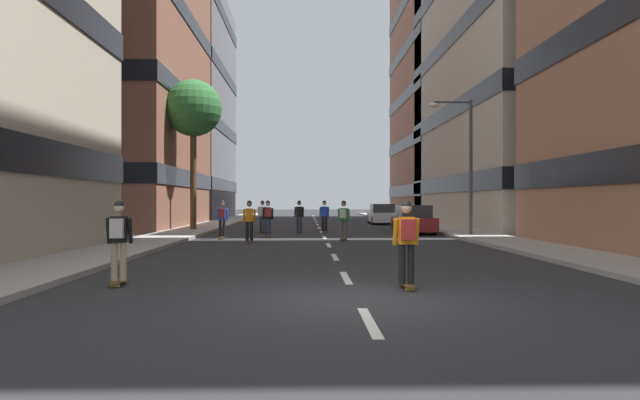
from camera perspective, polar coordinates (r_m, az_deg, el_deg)
ground_plane at (r=37.96m, az=-0.03°, el=-2.73°), size 163.22×163.22×0.00m
sidewalk_left at (r=41.83m, az=-10.29°, el=-2.38°), size 2.59×74.81×0.14m
sidewalk_right at (r=42.16m, az=9.91°, el=-2.36°), size 2.59×74.81×0.14m
lane_markings at (r=38.75m, az=-0.06°, el=-2.67°), size 0.16×62.20×0.01m
building_left_mid at (r=45.10m, az=-23.33°, el=14.99°), size 17.15×18.39×26.77m
building_left_far at (r=61.05m, az=-17.05°, el=8.52°), size 17.15×18.18×21.55m
building_right_mid at (r=46.07m, az=22.67°, el=15.92°), size 17.15×23.53×28.72m
building_right_far at (r=62.53m, az=15.84°, el=13.03°), size 17.15×18.37×31.66m
parked_car_near at (r=32.37m, az=8.88°, el=-1.95°), size 1.82×4.40×1.52m
parked_car_mid at (r=45.27m, az=5.91°, el=-1.41°), size 1.82×4.40×1.52m
street_tree_near at (r=35.57m, az=-11.97°, el=8.43°), size 3.27×3.27×8.60m
streetlamp_right at (r=29.86m, az=13.49°, el=4.49°), size 2.13×0.30×6.50m
skater_0 at (r=33.21m, az=0.42°, el=-1.41°), size 0.55×0.92×1.78m
skater_1 at (r=13.20m, az=-18.64°, el=-3.34°), size 0.54×0.91×1.78m
skater_2 at (r=26.33m, az=2.26°, el=-1.70°), size 0.57×0.92×1.78m
skater_3 at (r=28.92m, az=-4.98°, el=-1.55°), size 0.55×0.92×1.78m
skater_4 at (r=32.85m, az=-2.00°, el=-1.43°), size 0.56×0.92×1.78m
skater_5 at (r=12.17m, az=8.26°, el=-3.62°), size 0.54×0.90×1.78m
skater_6 at (r=27.90m, az=-9.30°, el=-1.61°), size 0.54×0.91×1.78m
skater_7 at (r=25.11m, az=-6.75°, el=-1.85°), size 0.54×0.91×1.78m
skater_8 at (r=33.27m, az=-5.51°, el=-1.41°), size 0.56×0.92×1.78m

